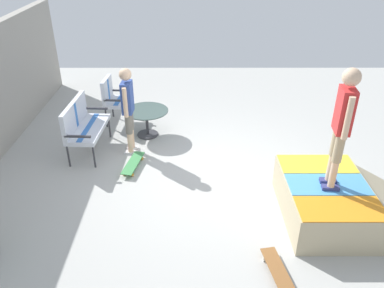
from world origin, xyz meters
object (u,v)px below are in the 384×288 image
at_px(skate_ramp, 327,200).
at_px(patio_bench, 82,122).
at_px(skateboard_spare, 278,271).
at_px(person_skater, 342,121).
at_px(skateboard_by_bench, 133,163).
at_px(patio_table, 147,118).
at_px(person_watching, 128,105).
at_px(patio_chair_near_house, 113,96).

distance_m(skate_ramp, patio_bench, 4.55).
relative_size(skate_ramp, skateboard_spare, 2.39).
height_order(person_skater, skateboard_by_bench, person_skater).
xyz_separation_m(patio_table, person_watching, (-0.69, 0.24, 0.58)).
height_order(patio_bench, person_watching, person_watching).
distance_m(patio_bench, person_skater, 4.64).
bearing_deg(skateboard_by_bench, person_watching, 10.38).
bearing_deg(person_skater, skate_ramp, -39.24).
bearing_deg(skateboard_by_bench, patio_bench, 59.08).
xyz_separation_m(skate_ramp, skateboard_by_bench, (1.37, 3.08, -0.21)).
distance_m(skate_ramp, person_watching, 3.80).
xyz_separation_m(patio_bench, patio_table, (0.66, -1.15, -0.21)).
bearing_deg(patio_chair_near_house, patio_table, -129.37).
bearing_deg(skateboard_spare, patio_table, 27.81).
relative_size(patio_table, person_watching, 0.53).
height_order(patio_table, skateboard_spare, patio_table).
bearing_deg(person_watching, person_skater, -122.20).
distance_m(skate_ramp, person_skater, 1.32).
relative_size(patio_bench, patio_chair_near_house, 1.25).
bearing_deg(skateboard_spare, skate_ramp, -38.44).
xyz_separation_m(skate_ramp, person_watching, (1.94, 3.19, 0.69)).
height_order(person_watching, skateboard_by_bench, person_watching).
distance_m(patio_table, skateboard_by_bench, 1.31).
bearing_deg(skateboard_spare, patio_bench, 45.10).
distance_m(patio_bench, skateboard_spare, 4.49).
relative_size(patio_bench, person_watching, 0.76).
relative_size(patio_chair_near_house, skateboard_spare, 1.24).
bearing_deg(skate_ramp, patio_table, 48.18).
bearing_deg(skate_ramp, person_skater, 140.76).
bearing_deg(skateboard_spare, person_skater, -38.41).
height_order(patio_bench, person_skater, person_skater).
bearing_deg(person_watching, skate_ramp, -121.38).
bearing_deg(patio_table, person_skater, -132.60).
xyz_separation_m(person_watching, skateboard_by_bench, (-0.58, -0.11, -0.90)).
relative_size(patio_chair_near_house, person_watching, 0.61).
xyz_separation_m(patio_chair_near_house, person_watching, (-1.34, -0.55, 0.37)).
bearing_deg(patio_bench, patio_chair_near_house, -15.39).
bearing_deg(patio_chair_near_house, patio_bench, 164.61).
relative_size(skate_ramp, person_watching, 1.17).
bearing_deg(skate_ramp, skateboard_by_bench, 66.08).
bearing_deg(patio_table, person_watching, 160.45).
distance_m(person_skater, skateboard_by_bench, 3.69).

